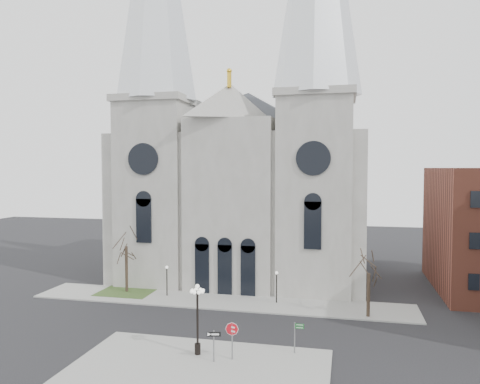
% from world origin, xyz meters
% --- Properties ---
extents(ground, '(160.00, 160.00, 0.00)m').
position_xyz_m(ground, '(0.00, 0.00, 0.00)').
color(ground, black).
rests_on(ground, ground).
extents(sidewalk_near, '(18.00, 10.00, 0.14)m').
position_xyz_m(sidewalk_near, '(3.00, -5.00, 0.07)').
color(sidewalk_near, gray).
rests_on(sidewalk_near, ground).
extents(sidewalk_far, '(40.00, 6.00, 0.14)m').
position_xyz_m(sidewalk_far, '(0.00, 11.00, 0.07)').
color(sidewalk_far, gray).
rests_on(sidewalk_far, ground).
extents(grass_patch, '(6.00, 5.00, 0.18)m').
position_xyz_m(grass_patch, '(-11.00, 12.00, 0.09)').
color(grass_patch, '#2E431C').
rests_on(grass_patch, ground).
extents(cathedral, '(33.00, 26.66, 54.00)m').
position_xyz_m(cathedral, '(0.00, 22.86, 18.48)').
color(cathedral, gray).
rests_on(cathedral, ground).
extents(tree_left, '(3.20, 3.20, 7.50)m').
position_xyz_m(tree_left, '(-11.00, 12.00, 5.58)').
color(tree_left, black).
rests_on(tree_left, ground).
extents(tree_right, '(3.20, 3.20, 6.00)m').
position_xyz_m(tree_right, '(15.00, 9.00, 4.47)').
color(tree_right, black).
rests_on(tree_right, ground).
extents(ped_lamp_left, '(0.32, 0.32, 3.26)m').
position_xyz_m(ped_lamp_left, '(-6.00, 11.50, 2.33)').
color(ped_lamp_left, black).
rests_on(ped_lamp_left, sidewalk_far).
extents(ped_lamp_right, '(0.32, 0.32, 3.26)m').
position_xyz_m(ped_lamp_right, '(6.00, 11.50, 2.33)').
color(ped_lamp_right, black).
rests_on(ped_lamp_right, sidewalk_far).
extents(stop_sign, '(0.94, 0.33, 2.72)m').
position_xyz_m(stop_sign, '(4.95, -3.31, 2.06)').
color(stop_sign, slate).
rests_on(stop_sign, sidewalk_near).
extents(globe_lamp, '(1.35, 1.35, 5.29)m').
position_xyz_m(globe_lamp, '(2.22, -3.02, 3.46)').
color(globe_lamp, black).
rests_on(globe_lamp, sidewalk_near).
extents(one_way_sign, '(0.98, 0.28, 2.27)m').
position_xyz_m(one_way_sign, '(3.76, -4.03, 1.67)').
color(one_way_sign, slate).
rests_on(one_way_sign, sidewalk_near).
extents(street_name_sign, '(0.75, 0.10, 2.33)m').
position_xyz_m(street_name_sign, '(9.32, -1.17, 1.51)').
color(street_name_sign, slate).
rests_on(street_name_sign, sidewalk_near).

